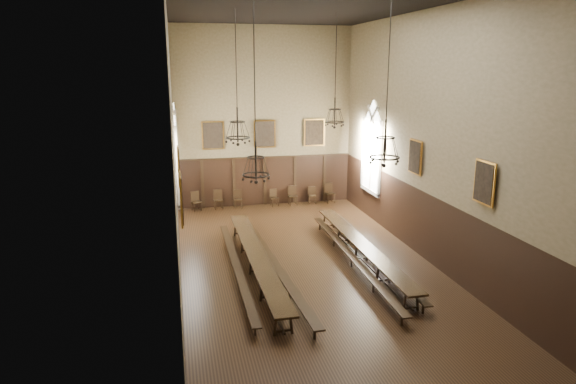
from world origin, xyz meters
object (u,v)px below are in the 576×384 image
object	(u,v)px
bench_left_inner	(271,262)
chandelier_front_right	(385,148)
chandelier_front_left	(256,161)
chair_7	(330,197)
table_left	(257,264)
chair_4	(274,201)
bench_right_outer	(374,254)
bench_left_outer	(236,268)
chandelier_back_left	(238,130)
table_right	(361,252)
chair_6	(312,198)
chair_2	(238,202)
chair_1	(218,203)
chair_5	(293,199)
chandelier_back_right	(335,114)
chair_0	(196,205)
bench_right_inner	(351,260)

from	to	relation	value
bench_left_inner	chandelier_front_right	bearing A→B (deg)	-38.53
chandelier_front_left	chair_7	bearing A→B (deg)	63.29
table_left	chair_4	xyz separation A→B (m)	(2.31, 8.66, -0.11)
bench_left_inner	chair_7	size ratio (longest dim) A/B	10.29
bench_right_outer	chair_4	bearing A→B (deg)	104.19
bench_left_outer	chandelier_back_left	world-z (taller)	chandelier_back_left
table_right	chandelier_back_left	bearing A→B (deg)	152.57
chair_6	table_right	bearing A→B (deg)	-85.90
chair_2	chair_6	size ratio (longest dim) A/B	1.06
chair_7	chandelier_back_left	bearing A→B (deg)	-139.89
bench_right_outer	chair_1	world-z (taller)	chair_1
chair_5	bench_left_inner	bearing A→B (deg)	-109.10
chandelier_back_right	chair_6	bearing A→B (deg)	82.91
chair_0	chair_2	bearing A→B (deg)	-16.19
chair_7	chair_5	bearing A→B (deg)	172.89
chair_2	chair_4	world-z (taller)	chair_2
chandelier_front_right	bench_right_outer	bearing A→B (deg)	71.53
table_left	chair_5	xyz separation A→B (m)	(3.29, 8.65, -0.07)
bench_right_inner	chair_5	size ratio (longest dim) A/B	9.62
chair_4	chandelier_front_right	world-z (taller)	chandelier_front_right
chair_2	chair_5	distance (m)	2.85
chair_6	chandelier_back_right	distance (m)	7.72
chandelier_back_right	table_right	bearing A→B (deg)	-81.71
chair_0	chair_6	xyz separation A→B (m)	(6.00, 0.08, -0.02)
chair_4	chandelier_front_right	bearing A→B (deg)	-93.39
bench_right_outer	chair_6	world-z (taller)	chair_6
table_right	chair_0	distance (m)	10.00
chair_1	chandelier_front_right	bearing A→B (deg)	-73.71
bench_left_outer	chair_6	distance (m)	10.05
chandelier_back_left	bench_left_outer	bearing A→B (deg)	-100.34
chair_2	chair_6	world-z (taller)	chair_2
table_right	chair_0	world-z (taller)	chair_0
bench_right_inner	chair_6	size ratio (longest dim) A/B	10.76
chair_0	chandelier_front_left	xyz separation A→B (m)	(1.27, -11.27, 4.18)
chair_1	chandelier_back_left	xyz separation A→B (m)	(0.32, -6.14, 4.43)
bench_right_outer	chandelier_back_left	bearing A→B (deg)	154.08
table_right	chandelier_front_right	distance (m)	5.02
bench_right_outer	chandelier_back_left	world-z (taller)	chandelier_back_left
chair_7	chandelier_front_left	xyz separation A→B (m)	(-5.70, -11.32, 4.15)
chair_0	chair_1	world-z (taller)	chair_1
chair_4	chair_5	bearing A→B (deg)	-10.54
chair_2	chandelier_front_left	bearing A→B (deg)	-90.89
chair_1	chair_4	bearing A→B (deg)	-5.13
chair_7	chandelier_back_right	size ratio (longest dim) A/B	0.24
bench_left_outer	chair_6	bearing A→B (deg)	59.84
chair_1	chair_6	world-z (taller)	chair_1
bench_left_inner	chair_2	distance (m)	8.48
table_left	chair_7	xyz separation A→B (m)	(5.31, 8.67, -0.06)
bench_left_outer	chandelier_front_right	xyz separation A→B (m)	(4.31, -2.23, 4.39)
chair_1	chair_7	world-z (taller)	chair_7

